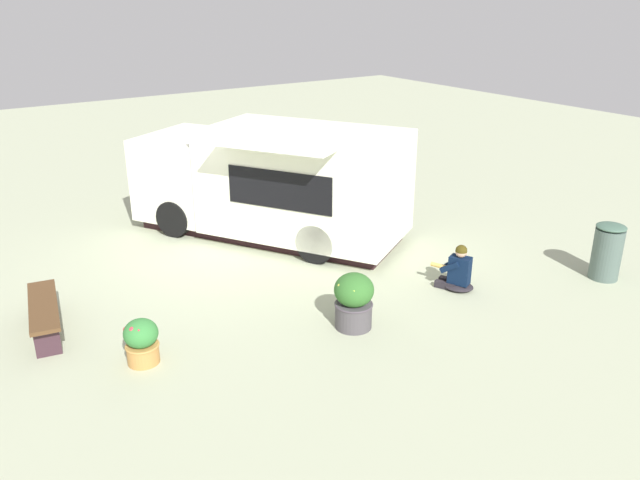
# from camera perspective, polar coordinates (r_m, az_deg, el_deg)

# --- Properties ---
(ground_plane) EXTENTS (40.00, 40.00, 0.00)m
(ground_plane) POSITION_cam_1_polar(r_m,az_deg,el_deg) (12.40, -7.49, -1.42)
(ground_plane) COLOR #A7AF8F
(food_truck) EXTENTS (4.64, 5.85, 2.27)m
(food_truck) POSITION_cam_1_polar(r_m,az_deg,el_deg) (13.05, -4.23, 5.04)
(food_truck) COLOR white
(food_truck) RESTS_ON ground_plane
(person_customer) EXTENTS (0.62, 0.82, 0.81)m
(person_customer) POSITION_cam_1_polar(r_m,az_deg,el_deg) (11.10, 12.22, -2.84)
(person_customer) COLOR #262228
(person_customer) RESTS_ON ground_plane
(planter_flowering_near) EXTENTS (0.60, 0.60, 0.88)m
(planter_flowering_near) POSITION_cam_1_polar(r_m,az_deg,el_deg) (9.60, 3.05, -5.41)
(planter_flowering_near) COLOR #484448
(planter_flowering_near) RESTS_ON ground_plane
(planter_flowering_far) EXTENTS (0.47, 0.47, 0.66)m
(planter_flowering_far) POSITION_cam_1_polar(r_m,az_deg,el_deg) (9.11, -15.70, -8.71)
(planter_flowering_far) COLOR #B98041
(planter_flowering_far) RESTS_ON ground_plane
(plaza_bench) EXTENTS (0.70, 1.78, 0.48)m
(plaza_bench) POSITION_cam_1_polar(r_m,az_deg,el_deg) (10.32, -23.51, -5.85)
(plaza_bench) COLOR #533820
(plaza_bench) RESTS_ON ground_plane
(trash_bin) EXTENTS (0.51, 0.51, 1.02)m
(trash_bin) POSITION_cam_1_polar(r_m,az_deg,el_deg) (12.26, 24.35, -0.90)
(trash_bin) COLOR #4A5C55
(trash_bin) RESTS_ON ground_plane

